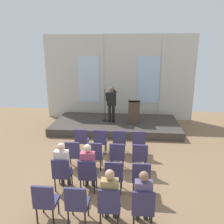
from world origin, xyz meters
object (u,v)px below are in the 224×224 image
speaker (112,102)px  chair_r2_c2 (114,175)px  audience_r2_c1 (88,165)px  audience_r3_c3 (143,196)px  chair_r2_c0 (62,172)px  chair_r3_c1 (77,202)px  chair_r1_c1 (95,154)px  chair_r2_c3 (141,176)px  lectern (134,112)px  chair_r3_c0 (45,200)px  chair_r0_c0 (82,139)px  chair_r3_c2 (110,204)px  chair_r1_c2 (117,155)px  chair_r3_c3 (143,206)px  chair_r2_c1 (88,173)px  chair_r1_c3 (140,156)px  chair_r1_c0 (73,153)px  audience_r2_c0 (63,163)px  chair_r0_c1 (100,140)px  chair_r0_c2 (119,140)px  mic_stand (105,114)px  audience_r3_c2 (110,194)px  chair_r0_c3 (139,141)px

speaker → chair_r2_c2: 5.09m
audience_r2_c1 → audience_r3_c3: size_ratio=1.02×
chair_r2_c0 → chair_r3_c1: size_ratio=1.00×
chair_r1_c1 → chair_r2_c2: bearing=-59.0°
chair_r1_c1 → chair_r2_c3: 1.79m
lectern → chair_r3_c0: size_ratio=1.23×
chair_r2_c2 → chair_r0_c0: bearing=121.0°
chair_r1_c1 → chair_r3_c1: same height
chair_r2_c2 → chair_r3_c1: same height
chair_r2_c3 → chair_r3_c2: size_ratio=1.00×
chair_r1_c2 → chair_r3_c0: same height
chair_r3_c3 → chair_r2_c1: bearing=140.3°
chair_r1_c3 → chair_r1_c0: bearing=180.0°
audience_r3_c3 → audience_r2_c0: bearing=151.1°
chair_r1_c2 → chair_r2_c0: size_ratio=1.00×
chair_r2_c1 → chair_r2_c2: 0.69m
chair_r1_c2 → chair_r2_c3: bearing=-59.0°
chair_r0_c1 → chair_r0_c2: size_ratio=1.00×
lectern → chair_r0_c0: bearing=-126.0°
audience_r2_c0 → chair_r2_c1: size_ratio=1.43×
chair_r1_c1 → chair_r1_c2: size_ratio=1.00×
chair_r1_c0 → chair_r2_c3: size_ratio=1.00×
chair_r2_c1 → chair_r2_c3: size_ratio=1.00×
audience_r2_c1 → chair_r2_c2: audience_r2_c1 is taller
audience_r2_c0 → audience_r2_c1: (0.69, 0.00, -0.01)m
chair_r2_c3 → speaker: bearing=103.9°
chair_r2_c0 → chair_r3_c3: bearing=-29.0°
chair_r1_c3 → chair_r2_c0: (-2.07, -1.15, 0.00)m
chair_r0_c2 → chair_r2_c0: bearing=-121.0°
chair_r1_c0 → chair_r3_c3: bearing=-47.9°
mic_stand → chair_r2_c0: mic_stand is taller
speaker → mic_stand: size_ratio=1.08×
chair_r1_c1 → chair_r1_c2: bearing=0.0°
chair_r2_c2 → audience_r3_c2: bearing=-90.0°
mic_stand → audience_r3_c3: (1.57, -6.23, 0.03)m
mic_stand → chair_r1_c1: mic_stand is taller
chair_r1_c1 → chair_r1_c2: 0.69m
audience_r2_c0 → audience_r3_c2: audience_r2_c0 is taller
chair_r3_c1 → chair_r2_c3: bearing=39.7°
audience_r2_c1 → chair_r3_c2: audience_r2_c1 is taller
chair_r0_c0 → chair_r0_c3: same height
lectern → chair_r2_c2: size_ratio=1.23×
chair_r1_c0 → chair_r3_c3: same height
audience_r3_c2 → chair_r0_c3: bearing=78.4°
chair_r0_c1 → chair_r0_c3: same height
chair_r0_c3 → chair_r2_c3: (0.00, -2.29, 0.00)m
chair_r3_c3 → lectern: bearing=91.7°
chair_r3_c0 → chair_r2_c0: bearing=90.0°
audience_r2_c1 → chair_r0_c1: bearing=90.0°
chair_r1_c1 → chair_r2_c1: 1.15m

